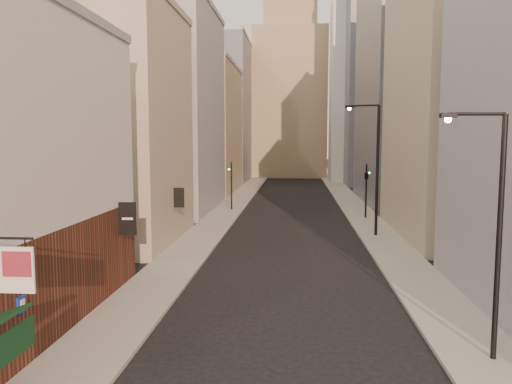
% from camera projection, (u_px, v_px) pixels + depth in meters
% --- Properties ---
extents(sidewalk_left, '(3.00, 140.00, 0.15)m').
position_uv_depth(sidewalk_left, '(242.00, 196.00, 63.58)').
color(sidewalk_left, '#9C9A8E').
rests_on(sidewalk_left, ground).
extents(sidewalk_right, '(3.00, 140.00, 0.15)m').
position_uv_depth(sidewalk_right, '(345.00, 196.00, 62.54)').
color(sidewalk_right, '#9C9A8E').
rests_on(sidewalk_right, ground).
extents(left_bldg_beige, '(8.00, 12.00, 16.00)m').
position_uv_depth(left_bldg_beige, '(118.00, 128.00, 34.45)').
color(left_bldg_beige, tan).
rests_on(left_bldg_beige, ground).
extents(left_bldg_grey, '(8.00, 16.00, 20.00)m').
position_uv_depth(left_bldg_grey, '(174.00, 111.00, 50.10)').
color(left_bldg_grey, gray).
rests_on(left_bldg_grey, ground).
extents(left_bldg_tan, '(8.00, 18.00, 17.00)m').
position_uv_depth(left_bldg_tan, '(206.00, 130.00, 68.10)').
color(left_bldg_tan, '#8F7754').
rests_on(left_bldg_tan, ground).
extents(left_bldg_wingrid, '(8.00, 20.00, 24.00)m').
position_uv_depth(left_bldg_wingrid, '(226.00, 112.00, 87.56)').
color(left_bldg_wingrid, gray).
rests_on(left_bldg_wingrid, ground).
extents(right_bldg_beige, '(8.00, 16.00, 20.00)m').
position_uv_depth(right_bldg_beige, '(457.00, 101.00, 36.28)').
color(right_bldg_beige, tan).
rests_on(right_bldg_beige, ground).
extents(right_bldg_wingrid, '(8.00, 20.00, 26.00)m').
position_uv_depth(right_bldg_wingrid, '(401.00, 87.00, 55.80)').
color(right_bldg_wingrid, gray).
rests_on(right_bldg_wingrid, ground).
extents(highrise, '(21.00, 23.00, 51.20)m').
position_uv_depth(highrise, '(405.00, 27.00, 81.75)').
color(highrise, gray).
rests_on(highrise, ground).
extents(clock_tower, '(14.00, 14.00, 44.90)m').
position_uv_depth(clock_tower, '(290.00, 86.00, 97.99)').
color(clock_tower, '#8F7754').
rests_on(clock_tower, ground).
extents(white_tower, '(8.00, 8.00, 41.50)m').
position_uv_depth(white_tower, '(355.00, 71.00, 83.13)').
color(white_tower, silver).
rests_on(white_tower, ground).
extents(streetlamp_near, '(2.10, 0.37, 8.00)m').
position_uv_depth(streetlamp_near, '(493.00, 223.00, 15.60)').
color(streetlamp_near, black).
rests_on(streetlamp_near, ground).
extents(streetlamp_mid, '(2.48, 0.91, 9.71)m').
position_uv_depth(streetlamp_mid, '(374.00, 162.00, 36.44)').
color(streetlamp_mid, black).
rests_on(streetlamp_mid, ground).
extents(traffic_light_left, '(0.56, 0.45, 5.00)m').
position_uv_depth(traffic_light_left, '(231.00, 177.00, 50.01)').
color(traffic_light_left, black).
rests_on(traffic_light_left, ground).
extents(traffic_light_right, '(0.72, 0.72, 5.00)m').
position_uv_depth(traffic_light_right, '(366.00, 178.00, 44.85)').
color(traffic_light_right, black).
rests_on(traffic_light_right, ground).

